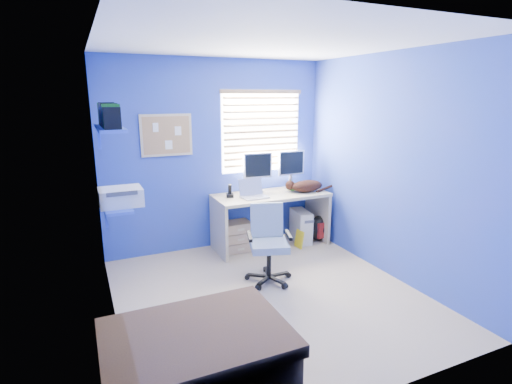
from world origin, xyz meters
name	(u,v)px	position (x,y,z in m)	size (l,w,h in m)	color
floor	(268,295)	(0.00, 0.00, 0.00)	(3.00, 3.20, 0.00)	tan
ceiling	(270,42)	(0.00, 0.00, 2.50)	(3.00, 3.20, 0.00)	white
wall_back	(216,156)	(0.00, 1.60, 1.25)	(3.00, 0.01, 2.50)	blue
wall_front	(383,226)	(0.00, -1.60, 1.25)	(3.00, 0.01, 2.50)	blue
wall_left	(106,193)	(-1.50, 0.00, 1.25)	(0.01, 3.20, 2.50)	blue
wall_right	(389,167)	(1.50, 0.00, 1.25)	(0.01, 3.20, 2.50)	blue
desk	(271,220)	(0.64, 1.26, 0.37)	(1.54, 0.65, 0.74)	tan
laptop	(255,189)	(0.36, 1.16, 0.85)	(0.33, 0.26, 0.22)	silver
monitor_left	(257,172)	(0.53, 1.44, 1.01)	(0.40, 0.12, 0.54)	silver
monitor_right	(291,170)	(1.04, 1.44, 1.01)	(0.40, 0.12, 0.54)	silver
phone	(230,191)	(0.08, 1.33, 0.82)	(0.09, 0.11, 0.17)	black
mug	(293,187)	(1.01, 1.31, 0.79)	(0.10, 0.09, 0.10)	#16681B
cd_spindle	(303,184)	(1.26, 1.45, 0.78)	(0.13, 0.13, 0.07)	silver
cat	(307,186)	(1.15, 1.16, 0.82)	(0.45, 0.24, 0.16)	black
tower_pc	(301,226)	(1.11, 1.23, 0.23)	(0.19, 0.44, 0.45)	beige
drawer_boxes	(237,236)	(0.16, 1.28, 0.20)	(0.35, 0.28, 0.41)	tan
yellow_book	(299,239)	(0.97, 1.03, 0.12)	(0.03, 0.17, 0.24)	yellow
backpack	(319,228)	(1.37, 1.15, 0.18)	(0.31, 0.24, 0.37)	black
bed_corner	(198,368)	(-1.09, -1.16, 0.27)	(1.14, 0.81, 0.55)	brown
office_chair	(268,253)	(0.16, 0.33, 0.32)	(0.62, 0.62, 0.85)	black
window_blinds	(262,131)	(0.65, 1.57, 1.55)	(1.15, 0.05, 1.10)	white
corkboard	(167,135)	(-0.65, 1.58, 1.55)	(0.64, 0.02, 0.52)	tan
wall_shelves	(114,157)	(-1.35, 0.75, 1.43)	(0.42, 0.90, 1.05)	blue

